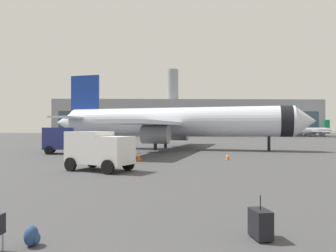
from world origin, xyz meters
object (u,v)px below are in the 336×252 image
Objects in this scene: safety_cone_near at (228,157)px; traveller_backpack at (32,236)px; safety_cone_mid at (139,156)px; cargo_van at (99,149)px; airplane_taxiing at (311,131)px; rolling_suitcase at (260,224)px; service_truck at (66,139)px; airplane_at_gate at (173,122)px.

traveller_backpack is (-9.08, -19.99, -0.07)m from safety_cone_near.
cargo_van is at bearing -108.54° from safety_cone_mid.
safety_cone_near is at bearing -120.69° from airplane_taxiing.
cargo_van is at bearing 117.05° from rolling_suitcase.
airplane_taxiing reaches higher than service_truck.
safety_cone_near is 0.55× the size of rolling_suitcase.
cargo_van is (-55.37, -83.20, -0.58)m from airplane_taxiing.
safety_cone_mid is 0.76× the size of rolling_suitcase.
cargo_van is at bearing -65.77° from service_truck.
safety_cone_mid reaches higher than traveller_backpack.
airplane_taxiing reaches higher than rolling_suitcase.
service_truck is (-12.35, -6.57, -2.05)m from airplane_at_gate.
rolling_suitcase is (4.35, -19.37, -0.02)m from safety_cone_mid.
airplane_at_gate reaches higher than traveller_backpack.
service_truck is at bearing -151.98° from airplane_at_gate.
cargo_van is 13.21m from traveller_backpack.
airplane_taxiing is 31.87× the size of safety_cone_near.
airplane_taxiing is at bearing 63.05° from rolling_suitcase.
cargo_van is 5.76× the size of safety_cone_mid.
airplane_taxiing is at bearing 55.25° from safety_cone_mid.
safety_cone_near is at bearing 79.87° from rolling_suitcase.
cargo_van is 6.99m from safety_cone_mid.
cargo_van reaches higher than safety_cone_near.
traveller_backpack is (7.48, -27.56, -1.37)m from service_truck.
rolling_suitcase is (-3.52, -19.68, 0.09)m from safety_cone_near.
safety_cone_near reaches higher than traveller_backpack.
airplane_at_gate is at bearing 81.88° from traveller_backpack.
airplane_taxiing is at bearing 56.36° from cargo_van.
airplane_taxiing reaches higher than safety_cone_mid.
safety_cone_near is (4.21, -14.14, -3.36)m from airplane_at_gate.
safety_cone_mid is 19.85m from rolling_suitcase.
safety_cone_mid is at bearing 102.65° from rolling_suitcase.
safety_cone_mid is 19.71m from traveller_backpack.
airplane_taxiing is 17.53× the size of rolling_suitcase.
airplane_at_gate is 73.12× the size of traveller_backpack.
airplane_taxiing is (49.52, 62.19, -1.62)m from airplane_at_gate.
cargo_van is (6.50, -14.44, -0.16)m from service_truck.
service_truck is 10.68× the size of traveller_backpack.
safety_cone_mid is (2.20, 6.55, -1.04)m from cargo_van.
safety_cone_near is 7.87m from safety_cone_mid.
airplane_taxiing is at bearing 51.47° from airplane_at_gate.
traveller_backpack is (-54.39, -96.32, -1.80)m from airplane_taxiing.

